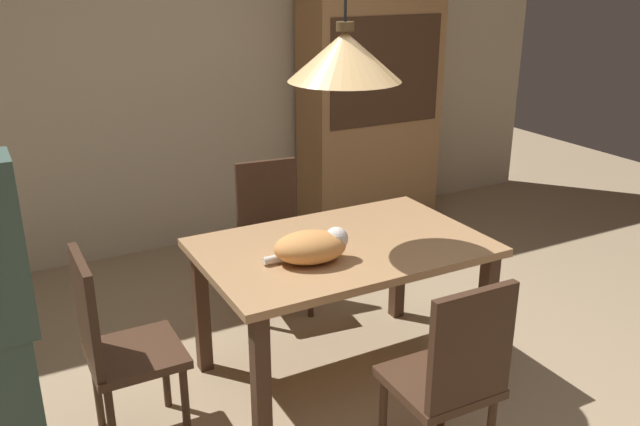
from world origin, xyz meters
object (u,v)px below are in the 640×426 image
at_px(chair_far_back, 272,230).
at_px(hutch_bookcase, 369,119).
at_px(chair_near_front, 452,375).
at_px(chair_left_side, 116,343).
at_px(cat_sleeping, 312,246).
at_px(dining_table, 342,262).
at_px(pendant_lamp, 345,56).

distance_m(chair_far_back, hutch_bookcase, 1.67).
xyz_separation_m(chair_near_front, hutch_bookcase, (1.31, 2.72, 0.38)).
relative_size(chair_left_side, cat_sleeping, 2.33).
bearing_deg(cat_sleeping, chair_far_back, 76.60).
bearing_deg(dining_table, chair_far_back, 89.47).
bearing_deg(dining_table, hutch_bookcase, 54.53).
height_order(chair_near_front, pendant_lamp, pendant_lamp).
bearing_deg(pendant_lamp, dining_table, -69.44).
height_order(cat_sleeping, pendant_lamp, pendant_lamp).
height_order(pendant_lamp, hutch_bookcase, pendant_lamp).
bearing_deg(chair_near_front, pendant_lamp, 89.91).
height_order(chair_far_back, cat_sleeping, chair_far_back).
xyz_separation_m(cat_sleeping, hutch_bookcase, (1.54, 1.96, 0.06)).
relative_size(chair_far_back, cat_sleeping, 2.33).
distance_m(chair_left_side, hutch_bookcase, 3.08).
relative_size(chair_far_back, hutch_bookcase, 0.50).
height_order(chair_left_side, hutch_bookcase, hutch_bookcase).
distance_m(dining_table, chair_near_front, 0.89).
bearing_deg(dining_table, pendant_lamp, 110.56).
relative_size(chair_left_side, pendant_lamp, 0.72).
xyz_separation_m(chair_far_back, cat_sleeping, (-0.24, -1.00, 0.32)).
height_order(chair_far_back, hutch_bookcase, hutch_bookcase).
bearing_deg(hutch_bookcase, cat_sleeping, -128.16).
xyz_separation_m(dining_table, chair_near_front, (-0.00, -0.88, -0.14)).
xyz_separation_m(dining_table, chair_left_side, (-1.13, -0.00, -0.14)).
xyz_separation_m(dining_table, cat_sleeping, (-0.23, -0.12, 0.18)).
height_order(chair_near_front, cat_sleeping, chair_near_front).
bearing_deg(pendant_lamp, chair_far_back, 89.47).
bearing_deg(chair_left_side, chair_near_front, -37.93).
height_order(chair_near_front, hutch_bookcase, hutch_bookcase).
relative_size(pendant_lamp, hutch_bookcase, 0.70).
xyz_separation_m(chair_far_back, pendant_lamp, (-0.01, -0.88, 1.15)).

